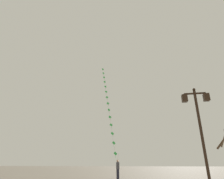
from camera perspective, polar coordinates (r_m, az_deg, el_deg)
ground_plane at (r=21.57m, az=9.13°, el=-25.03°), size 160.00×160.00×0.00m
twin_lantern_lamp_post at (r=10.85m, az=24.93°, el=-7.71°), size 1.41×0.28×5.26m
kite_train at (r=27.54m, az=-1.24°, el=-4.34°), size 4.45×10.67×18.22m
kite_flyer at (r=18.93m, az=1.76°, el=-23.04°), size 0.35×0.63×1.71m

